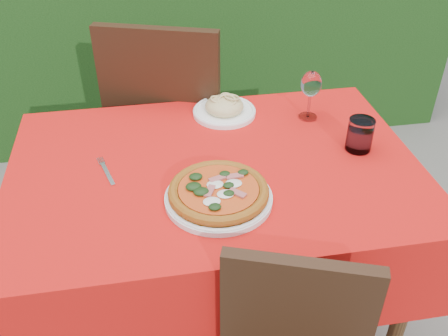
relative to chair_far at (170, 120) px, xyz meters
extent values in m
plane|color=#66615C|center=(0.10, -0.58, -0.58)|extent=(60.00, 60.00, 0.00)
cube|color=#4A2F18|center=(0.10, -0.58, 0.14)|extent=(1.20, 0.80, 0.04)
cylinder|color=#4A2F18|center=(0.64, -0.92, -0.23)|extent=(0.05, 0.05, 0.70)
cylinder|color=#4A2F18|center=(-0.44, -0.24, -0.23)|extent=(0.05, 0.05, 0.70)
cylinder|color=#4A2F18|center=(0.64, -0.24, -0.23)|extent=(0.05, 0.05, 0.70)
cube|color=red|center=(0.10, -0.58, 0.00)|extent=(1.26, 0.86, 0.32)
cube|color=black|center=(0.22, -1.09, 0.04)|extent=(0.36, 0.16, 0.41)
cube|color=black|center=(0.03, 0.09, -0.09)|extent=(0.59, 0.59, 0.04)
cube|color=black|center=(-0.04, -0.11, 0.18)|extent=(0.45, 0.19, 0.50)
cylinder|color=black|center=(0.28, 0.21, -0.35)|extent=(0.04, 0.04, 0.47)
cylinder|color=black|center=(-0.09, 0.34, -0.35)|extent=(0.04, 0.04, 0.47)
cylinder|color=black|center=(0.15, -0.16, -0.35)|extent=(0.04, 0.04, 0.47)
cylinder|color=black|center=(-0.22, -0.03, -0.35)|extent=(0.04, 0.04, 0.47)
cylinder|color=white|center=(0.08, -0.76, 0.17)|extent=(0.30, 0.30, 0.02)
cylinder|color=#C26E1B|center=(0.08, -0.76, 0.19)|extent=(0.30, 0.30, 0.02)
cylinder|color=#AD200B|center=(0.08, -0.76, 0.20)|extent=(0.24, 0.24, 0.01)
cylinder|color=white|center=(0.18, -0.28, 0.17)|extent=(0.22, 0.22, 0.02)
ellipsoid|color=beige|center=(0.18, -0.28, 0.20)|extent=(0.18, 0.18, 0.06)
cylinder|color=silver|center=(0.57, -0.58, 0.22)|extent=(0.08, 0.08, 0.11)
cylinder|color=#98BECE|center=(0.57, -0.58, 0.20)|extent=(0.07, 0.07, 0.08)
cylinder|color=white|center=(0.47, -0.35, 0.17)|extent=(0.06, 0.06, 0.01)
cylinder|color=white|center=(0.47, -0.35, 0.21)|extent=(0.01, 0.01, 0.09)
ellipsoid|color=white|center=(0.47, -0.35, 0.30)|extent=(0.07, 0.07, 0.09)
cube|color=silver|center=(-0.23, -0.58, 0.17)|extent=(0.07, 0.17, 0.00)
camera|label=1|loc=(-0.09, -1.82, 1.05)|focal=40.00mm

